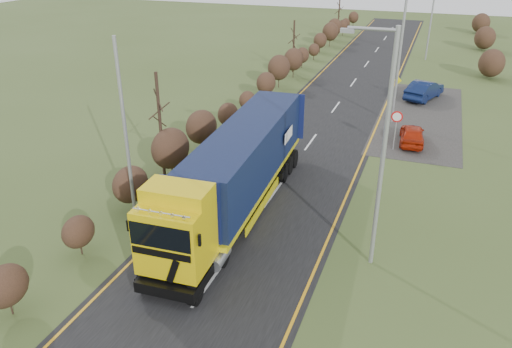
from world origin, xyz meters
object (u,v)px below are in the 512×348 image
at_px(car_red_hatchback, 412,134).
at_px(speed_sign, 396,123).
at_px(streetlight_near, 381,144).
at_px(lorry, 238,169).
at_px(car_blue_sedan, 424,90).

height_order(car_red_hatchback, speed_sign, speed_sign).
relative_size(streetlight_near, speed_sign, 3.72).
bearing_deg(lorry, car_red_hatchback, 56.63).
bearing_deg(lorry, streetlight_near, -19.31).
relative_size(car_red_hatchback, streetlight_near, 0.39).
distance_m(lorry, speed_sign, 12.58).
bearing_deg(streetlight_near, lorry, 163.48).
relative_size(lorry, car_red_hatchback, 4.06).
distance_m(car_blue_sedan, streetlight_near, 25.53).
distance_m(car_red_hatchback, speed_sign, 2.19).
bearing_deg(car_blue_sedan, speed_sign, 104.08).
bearing_deg(streetlight_near, speed_sign, 91.54).
xyz_separation_m(car_red_hatchback, car_blue_sedan, (0.16, 10.74, 0.14)).
relative_size(lorry, streetlight_near, 1.57).
bearing_deg(speed_sign, streetlight_near, -88.46).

